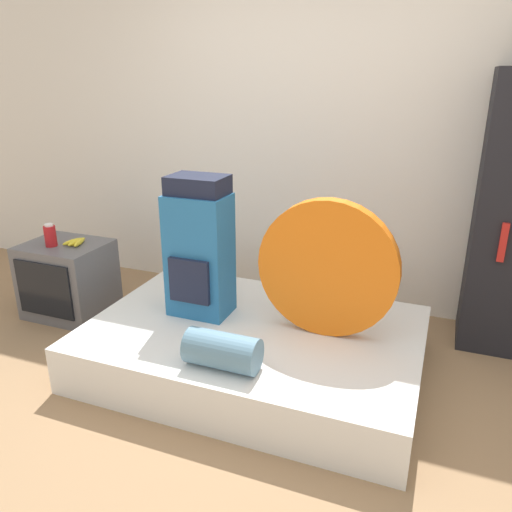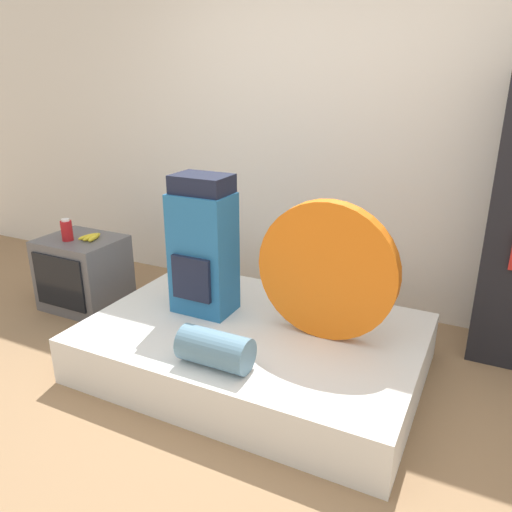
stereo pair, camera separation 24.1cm
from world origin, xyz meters
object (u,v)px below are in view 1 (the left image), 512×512
object	(u,v)px
television	(68,279)
tent_bag	(327,269)
sleeping_roll	(222,351)
backpack	(199,249)
canister	(50,236)

from	to	relation	value
television	tent_bag	bearing A→B (deg)	-3.37
sleeping_roll	television	bearing A→B (deg)	157.02
backpack	sleeping_roll	bearing A→B (deg)	-53.38
sleeping_roll	television	xyz separation A→B (m)	(-1.58, 0.67, -0.11)
tent_bag	sleeping_roll	world-z (taller)	tent_bag
sleeping_roll	canister	size ratio (longest dim) A/B	2.35
sleeping_roll	canister	world-z (taller)	canister
sleeping_roll	tent_bag	bearing A→B (deg)	54.34
backpack	canister	size ratio (longest dim) A/B	5.30
tent_bag	backpack	bearing A→B (deg)	-178.42
backpack	canister	distance (m)	1.23
television	canister	world-z (taller)	canister
backpack	television	size ratio (longest dim) A/B	1.49
television	canister	xyz separation A→B (m)	(-0.05, -0.06, 0.35)
backpack	sleeping_roll	size ratio (longest dim) A/B	2.26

